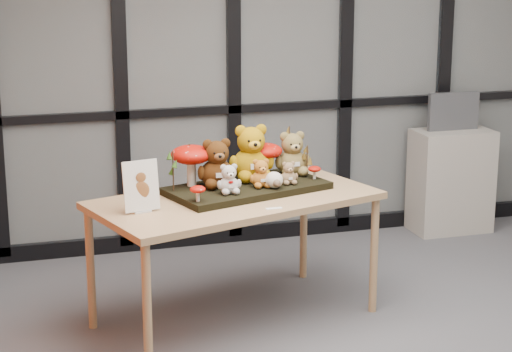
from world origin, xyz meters
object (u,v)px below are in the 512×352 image
object	(u,v)px
mushroom_back_right	(266,158)
cabinet	(451,181)
diorama_tray	(247,188)
bear_white_bow	(229,177)
display_table	(235,207)
bear_brown_medium	(217,160)
bear_small_yellow	(261,172)
monitor	(453,111)
sign_holder	(141,188)
plush_cream_hedgehog	(274,179)
bear_beige_small	(289,172)
mushroom_front_left	(198,193)
bear_tan_back	(292,151)
mushroom_back_left	(191,164)
bear_pooh_yellow	(251,149)
mushroom_front_right	(314,172)

from	to	relation	value
mushroom_back_right	cabinet	bearing A→B (deg)	28.32
diorama_tray	bear_white_bow	world-z (taller)	bear_white_bow
display_table	bear_brown_medium	distance (m)	0.31
bear_small_yellow	monitor	xyz separation A→B (m)	(1.98, 1.27, 0.05)
bear_brown_medium	cabinet	world-z (taller)	bear_brown_medium
sign_holder	monitor	bearing A→B (deg)	16.40
diorama_tray	plush_cream_hedgehog	distance (m)	0.19
bear_beige_small	diorama_tray	bearing A→B (deg)	152.60
cabinet	mushroom_front_left	bearing A→B (deg)	-148.99
monitor	bear_beige_small	bearing A→B (deg)	-145.20
bear_tan_back	mushroom_back_right	distance (m)	0.18
mushroom_front_left	cabinet	distance (m)	2.86
mushroom_back_left	cabinet	distance (m)	2.68
bear_beige_small	mushroom_back_right	bearing A→B (deg)	93.43
bear_beige_small	cabinet	world-z (taller)	bear_beige_small
mushroom_back_left	mushroom_front_left	xyz separation A→B (m)	(-0.04, -0.35, -0.09)
bear_brown_medium	mushroom_back_right	distance (m)	0.39
bear_tan_back	bear_white_bow	xyz separation A→B (m)	(-0.51, -0.33, -0.06)
display_table	bear_tan_back	size ratio (longest dim) A/B	6.05
mushroom_front_left	bear_white_bow	bearing A→B (deg)	28.86
display_table	bear_beige_small	world-z (taller)	bear_beige_small
sign_holder	monitor	world-z (taller)	monitor
bear_white_bow	bear_beige_small	bearing A→B (deg)	-2.30
plush_cream_hedgehog	sign_holder	distance (m)	0.85
plush_cream_hedgehog	bear_brown_medium	bearing A→B (deg)	140.16
diorama_tray	bear_brown_medium	xyz separation A→B (m)	(-0.18, 0.02, 0.18)
bear_white_bow	bear_beige_small	xyz separation A→B (m)	(0.41, 0.11, -0.02)
mushroom_back_left	display_table	bearing A→B (deg)	-37.46
bear_pooh_yellow	monitor	xyz separation A→B (m)	(1.98, 1.07, -0.05)
bear_pooh_yellow	monitor	world-z (taller)	bear_pooh_yellow
bear_brown_medium	cabinet	size ratio (longest dim) A/B	0.39
bear_white_bow	mushroom_front_right	xyz separation A→B (m)	(0.60, 0.18, -0.05)
bear_white_bow	mushroom_back_left	world-z (taller)	mushroom_back_left
plush_cream_hedgehog	monitor	bearing A→B (deg)	17.58
bear_beige_small	mushroom_front_right	distance (m)	0.21
display_table	cabinet	bearing A→B (deg)	13.78
diorama_tray	mushroom_back_right	size ratio (longest dim) A/B	4.10
bear_beige_small	sign_holder	bearing A→B (deg)	175.56
bear_tan_back	mushroom_front_left	world-z (taller)	bear_tan_back
mushroom_back_right	bear_tan_back	bearing A→B (deg)	1.31
bear_beige_small	plush_cream_hedgehog	world-z (taller)	bear_beige_small
bear_white_bow	bear_tan_back	bearing A→B (deg)	16.07
monitor	bear_tan_back	bearing A→B (deg)	-148.87
display_table	cabinet	distance (m)	2.52
mushroom_back_right	sign_holder	size ratio (longest dim) A/B	0.79
display_table	mushroom_front_right	xyz separation A→B (m)	(0.55, 0.12, 0.15)
bear_white_bow	diorama_tray	bearing A→B (deg)	27.77
bear_tan_back	bear_small_yellow	size ratio (longest dim) A/B	1.60
cabinet	display_table	bearing A→B (deg)	-149.26
bear_pooh_yellow	plush_cream_hedgehog	distance (m)	0.29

